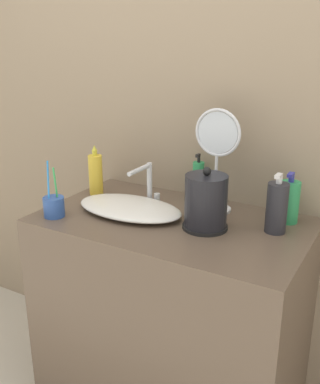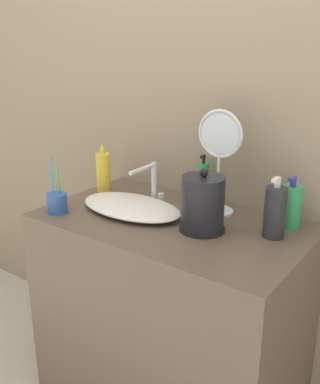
% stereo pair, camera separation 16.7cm
% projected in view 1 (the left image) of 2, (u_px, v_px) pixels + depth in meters
% --- Properties ---
extents(wall_back, '(6.00, 0.04, 2.60)m').
position_uv_depth(wall_back, '(211.00, 92.00, 1.79)').
color(wall_back, gray).
rests_on(wall_back, ground_plane).
extents(vanity_counter, '(1.00, 0.59, 0.86)m').
position_uv_depth(vanity_counter, '(171.00, 317.00, 1.82)').
color(vanity_counter, brown).
rests_on(vanity_counter, ground_plane).
extents(sink_basin, '(0.44, 0.25, 0.04)m').
position_uv_depth(sink_basin, '(130.00, 208.00, 1.74)').
color(sink_basin, silver).
rests_on(sink_basin, vanity_counter).
extents(faucet, '(0.06, 0.16, 0.17)m').
position_uv_depth(faucet, '(148.00, 181.00, 1.81)').
color(faucet, silver).
rests_on(faucet, vanity_counter).
extents(electric_kettle, '(0.16, 0.16, 0.23)m').
position_uv_depth(electric_kettle, '(206.00, 204.00, 1.58)').
color(electric_kettle, black).
rests_on(electric_kettle, vanity_counter).
extents(toothbrush_cup, '(0.08, 0.08, 0.22)m').
position_uv_depth(toothbrush_cup, '(54.00, 206.00, 1.70)').
color(toothbrush_cup, '#2D519E').
rests_on(toothbrush_cup, vanity_counter).
extents(lotion_bottle, '(0.07, 0.07, 0.21)m').
position_uv_depth(lotion_bottle, '(277.00, 207.00, 1.55)').
color(lotion_bottle, '#28282D').
rests_on(lotion_bottle, vanity_counter).
extents(shampoo_bottle, '(0.06, 0.06, 0.22)m').
position_uv_depth(shampoo_bottle, '(96.00, 174.00, 1.92)').
color(shampoo_bottle, gold).
rests_on(shampoo_bottle, vanity_counter).
extents(mouthwash_bottle, '(0.05, 0.05, 0.20)m').
position_uv_depth(mouthwash_bottle, '(198.00, 181.00, 1.85)').
color(mouthwash_bottle, '#2D9956').
rests_on(mouthwash_bottle, vanity_counter).
extents(hand_cream_bottle, '(0.07, 0.07, 0.19)m').
position_uv_depth(hand_cream_bottle, '(289.00, 201.00, 1.63)').
color(hand_cream_bottle, '#2D9956').
rests_on(hand_cream_bottle, vanity_counter).
extents(vanity_mirror, '(0.18, 0.13, 0.40)m').
position_uv_depth(vanity_mirror, '(217.00, 154.00, 1.69)').
color(vanity_mirror, silver).
rests_on(vanity_mirror, vanity_counter).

